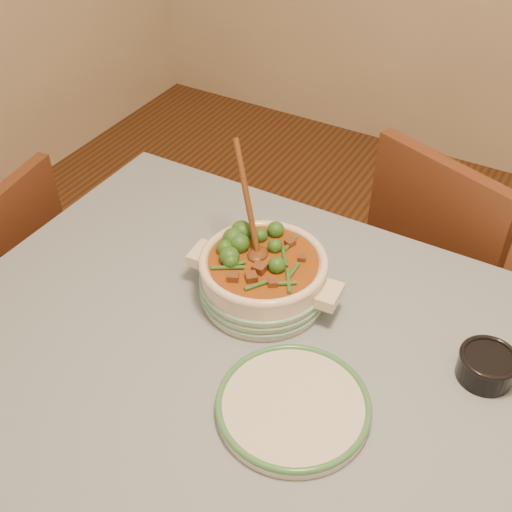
{
  "coord_description": "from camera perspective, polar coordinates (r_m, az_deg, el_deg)",
  "views": [
    {
      "loc": [
        0.27,
        -0.73,
        1.75
      ],
      "look_at": [
        -0.26,
        0.19,
        0.85
      ],
      "focal_mm": 45.0,
      "sensor_mm": 36.0,
      "label": 1
    }
  ],
  "objects": [
    {
      "name": "white_plate",
      "position": [
        1.23,
        3.33,
        -13.14
      ],
      "size": [
        0.38,
        0.38,
        0.03
      ],
      "rotation": [
        0.0,
        0.0,
        0.43
      ],
      "color": "silver",
      "rests_on": "dining_table"
    },
    {
      "name": "dining_table",
      "position": [
        1.34,
        5.57,
        -14.45
      ],
      "size": [
        1.68,
        1.08,
        0.76
      ],
      "color": "brown",
      "rests_on": "floor"
    },
    {
      "name": "chair_left",
      "position": [
        2.04,
        -21.59,
        -2.24
      ],
      "size": [
        0.44,
        0.44,
        0.82
      ],
      "rotation": [
        0.0,
        0.0,
        -1.41
      ],
      "color": "#56301A",
      "rests_on": "floor"
    },
    {
      "name": "condiment_bowl",
      "position": [
        1.33,
        19.85,
        -9.07
      ],
      "size": [
        0.12,
        0.12,
        0.06
      ],
      "rotation": [
        0.0,
        0.0,
        -0.06
      ],
      "color": "black",
      "rests_on": "dining_table"
    },
    {
      "name": "chair_far",
      "position": [
        1.98,
        16.5,
        -0.51
      ],
      "size": [
        0.54,
        0.54,
        0.9
      ],
      "rotation": [
        0.0,
        0.0,
        2.78
      ],
      "color": "#56301A",
      "rests_on": "floor"
    },
    {
      "name": "stew_casserole",
      "position": [
        1.39,
        0.65,
        -1.58
      ],
      "size": [
        0.35,
        0.29,
        0.33
      ],
      "rotation": [
        0.0,
        0.0,
        0.07
      ],
      "color": "beige",
      "rests_on": "dining_table"
    }
  ]
}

